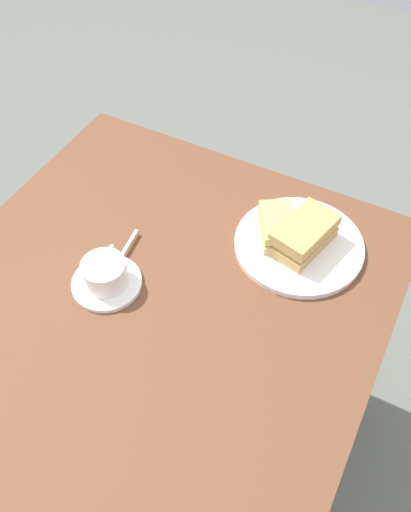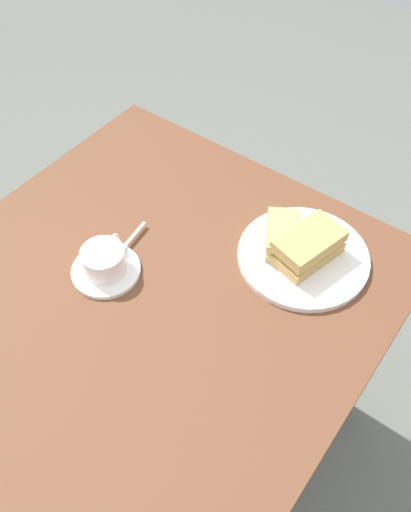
% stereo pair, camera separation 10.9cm
% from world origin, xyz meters
% --- Properties ---
extents(ground_plane, '(6.00, 6.00, 0.00)m').
position_xyz_m(ground_plane, '(0.00, 0.00, 0.00)').
color(ground_plane, '#61655C').
extents(dining_table, '(1.02, 0.88, 0.73)m').
position_xyz_m(dining_table, '(0.00, 0.00, 0.62)').
color(dining_table, brown).
rests_on(dining_table, ground_plane).
extents(sandwich_plate, '(0.27, 0.27, 0.01)m').
position_xyz_m(sandwich_plate, '(0.31, -0.20, 0.74)').
color(sandwich_plate, white).
rests_on(sandwich_plate, dining_table).
extents(sandwich_front, '(0.16, 0.11, 0.06)m').
position_xyz_m(sandwich_front, '(0.31, -0.21, 0.77)').
color(sandwich_front, tan).
rests_on(sandwich_front, sandwich_plate).
extents(sandwich_back, '(0.13, 0.12, 0.05)m').
position_xyz_m(sandwich_back, '(0.31, -0.15, 0.77)').
color(sandwich_back, tan).
rests_on(sandwich_back, sandwich_plate).
extents(coffee_saucer, '(0.14, 0.14, 0.01)m').
position_xyz_m(coffee_saucer, '(0.04, 0.10, 0.73)').
color(coffee_saucer, white).
rests_on(coffee_saucer, dining_table).
extents(coffee_cup, '(0.11, 0.09, 0.05)m').
position_xyz_m(coffee_cup, '(0.05, 0.10, 0.77)').
color(coffee_cup, white).
rests_on(coffee_cup, coffee_saucer).
extents(spoon, '(0.10, 0.03, 0.01)m').
position_xyz_m(spoon, '(0.12, 0.11, 0.74)').
color(spoon, silver).
rests_on(spoon, coffee_saucer).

